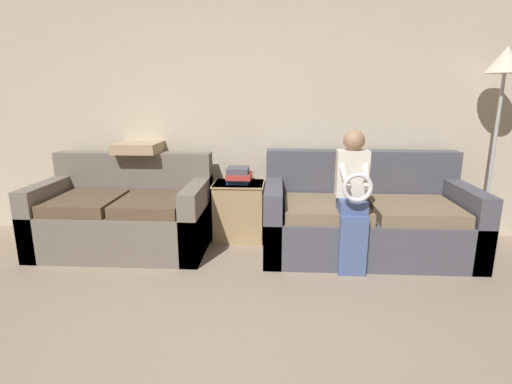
{
  "coord_description": "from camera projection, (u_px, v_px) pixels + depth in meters",
  "views": [
    {
      "loc": [
        0.25,
        -1.58,
        1.48
      ],
      "look_at": [
        0.07,
        1.57,
        0.7
      ],
      "focal_mm": 28.0,
      "sensor_mm": 36.0,
      "label": 1
    }
  ],
  "objects": [
    {
      "name": "wall_back",
      "position": [
        255.0,
        114.0,
        4.15
      ],
      "size": [
        7.88,
        0.06,
        2.55
      ],
      "color": "beige",
      "rests_on": "ground_plane"
    },
    {
      "name": "throw_pillow",
      "position": [
        139.0,
        147.0,
        4.06
      ],
      "size": [
        0.43,
        0.43,
        0.1
      ],
      "color": "tan",
      "rests_on": "couch_side"
    },
    {
      "name": "side_shelf",
      "position": [
        239.0,
        210.0,
        4.14
      ],
      "size": [
        0.52,
        0.43,
        0.6
      ],
      "color": "tan",
      "rests_on": "ground_plane"
    },
    {
      "name": "book_stack",
      "position": [
        239.0,
        175.0,
        4.04
      ],
      "size": [
        0.25,
        0.3,
        0.16
      ],
      "color": "#33569E",
      "rests_on": "side_shelf"
    },
    {
      "name": "floor_lamp",
      "position": [
        504.0,
        75.0,
        3.64
      ],
      "size": [
        0.36,
        0.36,
        1.9
      ],
      "color": "#2D2B28",
      "rests_on": "ground_plane"
    },
    {
      "name": "couch_main",
      "position": [
        365.0,
        219.0,
        3.81
      ],
      "size": [
        1.91,
        0.98,
        0.93
      ],
      "color": "#4C4C56",
      "rests_on": "ground_plane"
    },
    {
      "name": "couch_side",
      "position": [
        126.0,
        215.0,
        3.91
      ],
      "size": [
        1.6,
        0.92,
        0.9
      ],
      "color": "#70665B",
      "rests_on": "ground_plane"
    },
    {
      "name": "child_left_seated",
      "position": [
        353.0,
        194.0,
        3.34
      ],
      "size": [
        0.27,
        0.38,
        1.19
      ],
      "color": "#475B8E",
      "rests_on": "ground_plane"
    }
  ]
}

